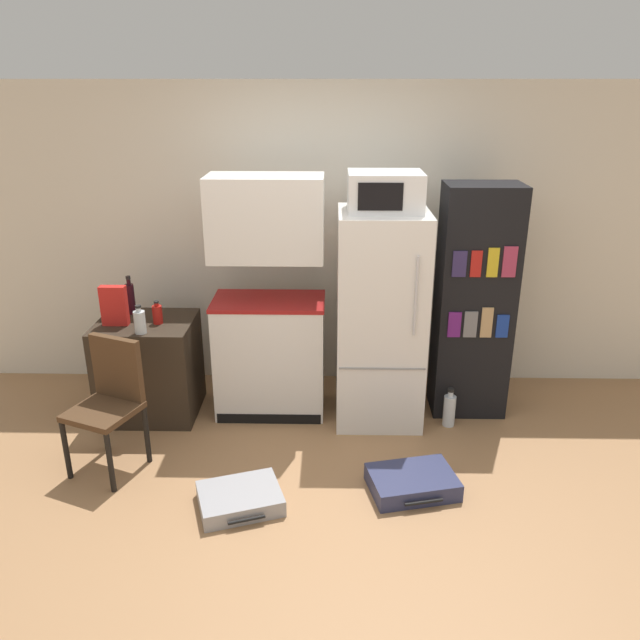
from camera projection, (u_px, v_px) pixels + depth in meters
name	position (u px, v px, depth m)	size (l,w,h in m)	color
ground_plane	(328.00, 520.00, 3.75)	(24.00, 24.00, 0.00)	#A3754C
wall_back	(355.00, 239.00, 5.16)	(6.40, 0.10, 2.48)	silver
side_table	(150.00, 367.00, 4.84)	(0.72, 0.61, 0.77)	#2D2319
kitchen_hutch	(269.00, 309.00, 4.72)	(0.85, 0.49, 1.85)	white
refrigerator	(380.00, 319.00, 4.65)	(0.64, 0.66, 1.62)	white
microwave	(385.00, 192.00, 4.30)	(0.52, 0.41, 0.27)	silver
bookshelf	(474.00, 303.00, 4.72)	(0.56, 0.39, 1.79)	black
bottle_wine_dark	(130.00, 298.00, 4.82)	(0.07, 0.07, 0.30)	black
bottle_clear_short	(140.00, 322.00, 4.46)	(0.08, 0.08, 0.21)	silver
bottle_ketchup_red	(157.00, 314.00, 4.64)	(0.07, 0.07, 0.18)	#AD1914
cereal_box	(114.00, 306.00, 4.59)	(0.19, 0.07, 0.30)	red
chair	(111.00, 394.00, 4.12)	(0.52, 0.52, 0.90)	black
suitcase_large_flat	(240.00, 499.00, 3.85)	(0.59, 0.52, 0.11)	#99999E
suitcase_small_flat	(412.00, 482.00, 4.00)	(0.61, 0.49, 0.12)	navy
water_bottle_front	(449.00, 410.00, 4.73)	(0.09, 0.09, 0.31)	silver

